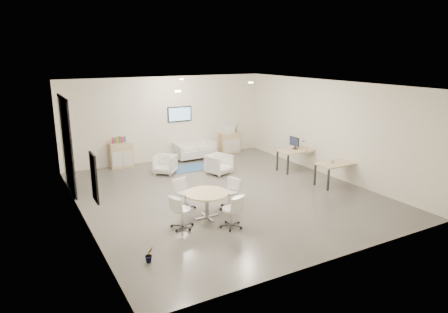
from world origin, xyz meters
name	(u,v)px	position (x,y,z in m)	size (l,w,h in m)	color
room_shell	(224,141)	(0.00, 0.00, 1.60)	(9.60, 10.60, 4.80)	#55524D
glass_door	(66,142)	(-3.95, 2.51, 1.50)	(0.09, 1.90, 2.85)	black
artwork	(94,178)	(-3.97, -1.60, 1.55)	(0.05, 0.54, 1.04)	black
wall_tv	(180,114)	(0.50, 4.46, 1.75)	(0.98, 0.06, 0.58)	black
ceiling_spots	(204,84)	(-0.20, 0.83, 3.18)	(3.14, 4.14, 0.03)	#FFEAC6
sideboard_left	(121,155)	(-1.91, 4.26, 0.45)	(0.81, 0.42, 0.91)	tan
sideboard_right	(230,143)	(2.62, 4.27, 0.43)	(0.85, 0.41, 0.85)	tan
books	(119,140)	(-1.95, 4.27, 1.02)	(0.47, 0.14, 0.22)	red
printer	(228,129)	(2.55, 4.27, 1.02)	(0.55, 0.48, 0.35)	white
loveseat	(194,151)	(0.94, 4.11, 0.32)	(1.58, 0.83, 0.58)	white
blue_rug	(192,168)	(0.28, 2.93, 0.01)	(1.47, 0.98, 0.01)	navy
armchair_left	(165,164)	(-0.81, 2.74, 0.36)	(0.69, 0.65, 0.71)	white
armchair_right	(219,163)	(0.80, 1.80, 0.37)	(0.73, 0.68, 0.75)	white
desk_rear	(298,152)	(3.47, 0.89, 0.66)	(1.42, 0.73, 0.74)	tan
desk_front	(338,165)	(3.51, -1.01, 0.64)	(1.39, 0.71, 0.72)	tan
monitor	(294,143)	(3.43, 1.04, 0.97)	(0.20, 0.50, 0.44)	black
round_table	(207,196)	(-1.25, -1.37, 0.59)	(1.10, 1.10, 0.67)	tan
meeting_chairs	(207,202)	(-1.25, -1.37, 0.41)	(2.31, 2.31, 0.82)	white
plant_cabinet	(235,129)	(2.87, 4.27, 0.97)	(0.27, 0.30, 0.24)	#3F7F3F
plant_floor	(149,259)	(-3.26, -2.79, 0.07)	(0.18, 0.33, 0.15)	#3F7F3F
cup	(332,161)	(3.32, -0.95, 0.78)	(0.13, 0.10, 0.13)	white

